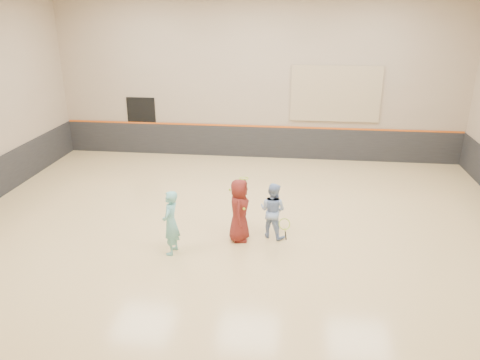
# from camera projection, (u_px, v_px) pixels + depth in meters

# --- Properties ---
(room) EXTENTS (15.04, 12.04, 6.22)m
(room) POSITION_uv_depth(u_px,v_px,m) (238.00, 197.00, 12.20)
(room) COLOR #D9B16F
(room) RESTS_ON ground
(wainscot_back) EXTENTS (14.90, 0.04, 1.20)m
(wainscot_back) POSITION_uv_depth(u_px,v_px,m) (257.00, 142.00, 17.81)
(wainscot_back) COLOR #232326
(wainscot_back) RESTS_ON floor
(accent_stripe) EXTENTS (14.90, 0.03, 0.06)m
(accent_stripe) POSITION_uv_depth(u_px,v_px,m) (258.00, 126.00, 17.58)
(accent_stripe) COLOR #D85914
(accent_stripe) RESTS_ON wall_back
(acoustic_panel) EXTENTS (3.20, 0.08, 2.00)m
(acoustic_panel) POSITION_uv_depth(u_px,v_px,m) (336.00, 94.00, 16.81)
(acoustic_panel) COLOR tan
(acoustic_panel) RESTS_ON wall_back
(doorway) EXTENTS (1.10, 0.05, 2.20)m
(doorway) POSITION_uv_depth(u_px,v_px,m) (142.00, 126.00, 18.15)
(doorway) COLOR black
(doorway) RESTS_ON floor
(girl) EXTENTS (0.43, 0.61, 1.57)m
(girl) POSITION_uv_depth(u_px,v_px,m) (171.00, 223.00, 10.86)
(girl) COLOR #70C2C0
(girl) RESTS_ON floor
(instructor) EXTENTS (0.86, 0.79, 1.44)m
(instructor) POSITION_uv_depth(u_px,v_px,m) (273.00, 210.00, 11.66)
(instructor) COLOR #91AEE0
(instructor) RESTS_ON floor
(young_man) EXTENTS (0.51, 0.79, 1.60)m
(young_man) POSITION_uv_depth(u_px,v_px,m) (239.00, 210.00, 11.47)
(young_man) COLOR maroon
(young_man) RESTS_ON floor
(held_racket) EXTENTS (0.35, 0.35, 0.57)m
(held_racket) POSITION_uv_depth(u_px,v_px,m) (284.00, 224.00, 11.34)
(held_racket) COLOR #9EC42B
(held_racket) RESTS_ON instructor
(spare_racket) EXTENTS (0.70, 0.70, 0.10)m
(spare_racket) POSITION_uv_depth(u_px,v_px,m) (244.00, 177.00, 15.78)
(spare_racket) COLOR #B6E532
(spare_racket) RESTS_ON floor
(ball_under_racket) EXTENTS (0.07, 0.07, 0.07)m
(ball_under_racket) POSITION_uv_depth(u_px,v_px,m) (243.00, 220.00, 12.69)
(ball_under_racket) COLOR #B8C82E
(ball_under_racket) RESTS_ON floor
(ball_in_hand) EXTENTS (0.07, 0.07, 0.07)m
(ball_in_hand) POSITION_uv_depth(u_px,v_px,m) (244.00, 209.00, 11.21)
(ball_in_hand) COLOR gold
(ball_in_hand) RESTS_ON young_man
(ball_beside_spare) EXTENTS (0.07, 0.07, 0.07)m
(ball_beside_spare) POSITION_uv_depth(u_px,v_px,m) (230.00, 190.00, 14.79)
(ball_beside_spare) COLOR #ADC92E
(ball_beside_spare) RESTS_ON floor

